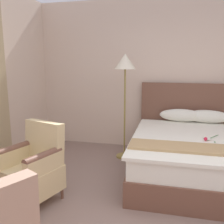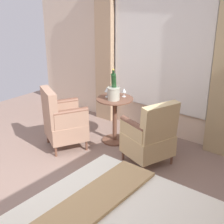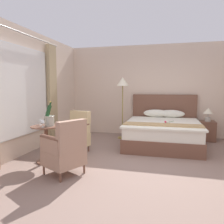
{
  "view_description": "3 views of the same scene",
  "coord_description": "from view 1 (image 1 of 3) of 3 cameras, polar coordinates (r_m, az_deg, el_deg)",
  "views": [
    {
      "loc": [
        -0.09,
        -2.01,
        1.63
      ],
      "look_at": [
        -0.7,
        0.6,
        1.1
      ],
      "focal_mm": 40.0,
      "sensor_mm": 36.0,
      "label": 1
    },
    {
      "loc": [
        1.72,
        2.47,
        2.28
      ],
      "look_at": [
        -0.73,
        0.51,
        1.06
      ],
      "focal_mm": 50.0,
      "sensor_mm": 36.0,
      "label": 2
    },
    {
      "loc": [
        0.43,
        -4.11,
        1.47
      ],
      "look_at": [
        -0.77,
        0.6,
        0.94
      ],
      "focal_mm": 35.0,
      "sensor_mm": 36.0,
      "label": 3
    }
  ],
  "objects": [
    {
      "name": "bed",
      "position": [
        3.91,
        18.9,
        -8.71
      ],
      "size": [
        1.88,
        2.17,
        1.28
      ],
      "color": "brown",
      "rests_on": "ground"
    },
    {
      "name": "floor_lamp_brass",
      "position": [
        4.19,
        3.01,
        9.57
      ],
      "size": [
        0.36,
        0.36,
        1.78
      ],
      "color": "olive",
      "rests_on": "ground"
    },
    {
      "name": "wall_headboard_side",
      "position": [
        4.82,
        14.39,
        7.94
      ],
      "size": [
        5.37,
        0.12,
        2.78
      ],
      "color": "beige",
      "rests_on": "ground"
    },
    {
      "name": "armchair_by_window",
      "position": [
        3.16,
        -17.38,
        -11.98
      ],
      "size": [
        0.73,
        0.73,
        0.94
      ],
      "color": "brown",
      "rests_on": "ground"
    }
  ]
}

